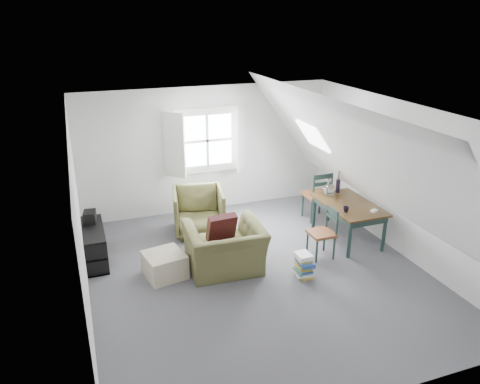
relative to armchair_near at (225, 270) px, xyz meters
name	(u,v)px	position (x,y,z in m)	size (l,w,h in m)	color
floor	(258,273)	(0.45, -0.27, 0.00)	(5.50, 5.50, 0.00)	#4B4B50
ceiling	(260,114)	(0.45, -0.27, 2.50)	(5.50, 5.50, 0.00)	white
wall_back	(207,150)	(0.45, 2.48, 1.25)	(5.00, 5.00, 0.00)	silver
wall_front	(368,301)	(0.45, -3.02, 1.25)	(5.00, 5.00, 0.00)	silver
wall_left	(79,223)	(-2.05, -0.27, 1.25)	(5.50, 5.50, 0.00)	silver
wall_right	(401,179)	(2.95, -0.27, 1.25)	(5.50, 5.50, 0.00)	silver
slope_left	(150,177)	(-1.10, -0.27, 1.78)	(5.50, 5.50, 0.00)	white
slope_right	(354,154)	(2.00, -0.27, 1.78)	(5.50, 5.50, 0.00)	white
dormer_window	(208,141)	(0.45, 2.40, 1.45)	(1.71, 0.35, 1.30)	white
skylight	(313,136)	(2.00, 1.03, 1.75)	(0.55, 0.75, 0.04)	white
armchair_near	(225,270)	(0.00, 0.00, 0.00)	(1.16, 1.01, 0.75)	#4C4C27
armchair_far	(199,232)	(-0.02, 1.46, 0.00)	(0.89, 0.91, 0.83)	#4C4C27
throw_pillow	(222,228)	(0.00, 0.15, 0.67)	(0.45, 0.13, 0.45)	#380F13
ottoman	(165,265)	(-0.92, 0.15, 0.19)	(0.57, 0.57, 0.38)	tan
dining_table	(348,208)	(2.38, 0.30, 0.59)	(0.82, 1.36, 0.68)	#33210E
demijohn	(329,189)	(2.23, 0.75, 0.81)	(0.22, 0.22, 0.31)	silver
vase_twigs	(338,185)	(2.48, 0.85, 0.82)	(0.08, 0.09, 0.62)	black
cup	(346,212)	(2.13, 0.00, 0.68)	(0.10, 0.10, 0.09)	black
paper_box	(374,211)	(2.58, -0.15, 0.70)	(0.11, 0.07, 0.04)	white
dining_chair_far	(318,195)	(2.28, 1.23, 0.52)	(0.46, 0.46, 0.99)	brown
dining_chair_near	(323,232)	(1.65, -0.12, 0.44)	(0.40, 0.40, 0.84)	brown
media_shelf	(94,247)	(-1.91, 0.98, 0.26)	(0.37, 1.11, 0.57)	black
electronics_box	(90,217)	(-1.91, 1.27, 0.66)	(0.19, 0.26, 0.21)	black
magazine_stack	(304,265)	(1.08, -0.59, 0.19)	(0.28, 0.34, 0.38)	#B29933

